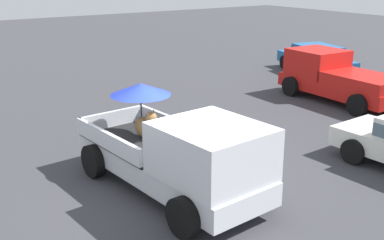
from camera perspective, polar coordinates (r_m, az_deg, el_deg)
name	(u,v)px	position (r m, az deg, el deg)	size (l,w,h in m)	color
ground_plane	(170,190)	(11.02, -2.60, -8.28)	(80.00, 80.00, 0.00)	#38383D
pickup_truck_main	(181,154)	(10.33, -1.32, -4.12)	(5.19, 2.60, 2.20)	black
pickup_truck_far	(336,78)	(18.84, 16.83, 4.87)	(4.84, 2.26, 1.80)	black
parked_sedan_far	(316,58)	(23.59, 14.59, 7.21)	(4.61, 2.83, 1.33)	black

